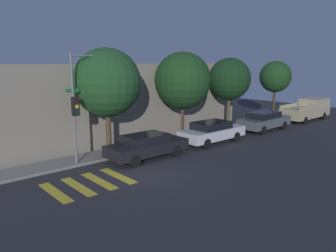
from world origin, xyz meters
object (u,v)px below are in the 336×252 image
pickup_truck (307,110)px  tree_behind_truck (275,77)px  sedan_middle (212,131)px  tree_near_corner (107,83)px  tree_midblock (183,81)px  sedan_near_corner (147,146)px  tree_far_end (230,79)px  traffic_light_pole (82,94)px  sedan_far_end (264,120)px

pickup_truck → tree_behind_truck: (-2.59, 1.83, 2.93)m
sedan_middle → tree_near_corner: 7.57m
tree_midblock → tree_behind_truck: 11.23m
tree_behind_truck → sedan_near_corner: bearing=-173.3°
tree_near_corner → tree_far_end: tree_near_corner is taller
traffic_light_pole → tree_midblock: 7.44m
sedan_middle → tree_far_end: tree_far_end is taller
sedan_near_corner → sedan_middle: size_ratio=0.97×
tree_midblock → tree_behind_truck: (11.23, 0.00, -0.10)m
sedan_far_end → tree_midblock: tree_midblock is taller
tree_midblock → sedan_middle: bearing=-63.7°
pickup_truck → tree_midblock: 14.27m
pickup_truck → tree_behind_truck: tree_behind_truck is taller
sedan_middle → tree_midblock: tree_midblock is taller
tree_near_corner → sedan_near_corner: bearing=-55.8°
sedan_near_corner → tree_midblock: (4.40, 1.83, 3.24)m
pickup_truck → tree_near_corner: bearing=174.6°
traffic_light_pole → sedan_near_corner: traffic_light_pole is taller
sedan_near_corner → pickup_truck: bearing=0.0°
sedan_far_end → tree_far_end: size_ratio=0.85×
tree_near_corner → tree_behind_truck: (16.87, 0.00, -0.19)m
sedan_far_end → pickup_truck: size_ratio=0.81×
sedan_far_end → tree_behind_truck: 5.63m
tree_near_corner → tree_behind_truck: tree_near_corner is taller
sedan_near_corner → tree_far_end: size_ratio=0.83×
tree_far_end → tree_behind_truck: size_ratio=1.04×
traffic_light_pole → pickup_truck: traffic_light_pole is taller
pickup_truck → tree_near_corner: size_ratio=0.97×
sedan_far_end → tree_behind_truck: tree_behind_truck is taller
sedan_near_corner → tree_behind_truck: tree_behind_truck is taller
pickup_truck → tree_behind_truck: size_ratio=1.10×
traffic_light_pole → tree_behind_truck: bearing=1.7°
traffic_light_pole → sedan_near_corner: bearing=-22.9°
tree_behind_truck → sedan_middle: bearing=-169.9°
sedan_near_corner → tree_near_corner: 4.01m
sedan_near_corner → sedan_far_end: bearing=0.0°
pickup_truck → sedan_middle: bearing=180.0°
sedan_middle → tree_behind_truck: tree_behind_truck is taller
sedan_middle → pickup_truck: 12.91m
sedan_far_end → tree_midblock: size_ratio=0.80×
tree_midblock → tree_far_end: tree_midblock is taller
traffic_light_pole → sedan_near_corner: size_ratio=1.23×
sedan_middle → pickup_truck: size_ratio=0.81×
traffic_light_pole → tree_midblock: size_ratio=0.96×
traffic_light_pole → pickup_truck: bearing=-3.4°
tree_behind_truck → traffic_light_pole: bearing=-178.3°
sedan_middle → tree_midblock: (-0.91, 1.83, 3.22)m
sedan_near_corner → sedan_far_end: (11.30, 0.00, 0.04)m
tree_midblock → tree_behind_truck: bearing=0.0°
pickup_truck → tree_behind_truck: 4.32m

